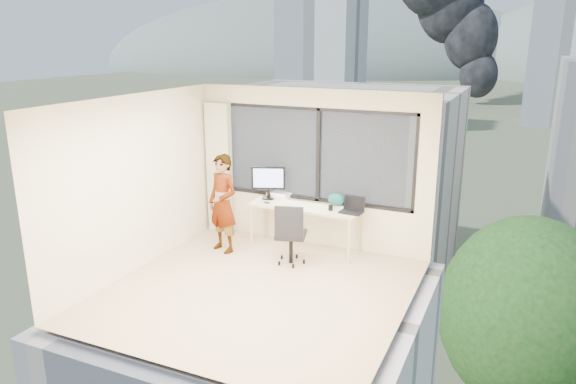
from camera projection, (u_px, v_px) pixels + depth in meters
The scene contains 24 objects.
floor at pixel (258, 290), 7.43m from camera, with size 4.00×4.00×0.01m, color tan.
ceiling at pixel (255, 101), 6.72m from camera, with size 4.00×4.00×0.01m, color white.
wall_front at pixel (164, 253), 5.32m from camera, with size 4.00×0.01×2.60m, color beige.
wall_left at pixel (136, 184), 7.87m from camera, with size 0.01×4.00×2.60m, color beige.
wall_right at pixel (408, 220), 6.29m from camera, with size 0.01×4.00×2.60m, color beige.
window_wall at pixel (316, 155), 8.75m from camera, with size 3.30×0.16×1.55m, color black, non-canonical shape.
curtain at pixel (219, 168), 9.45m from camera, with size 0.45×0.14×2.30m, color beige.
desk at pixel (305, 227), 8.79m from camera, with size 1.80×0.60×0.75m, color tan.
chair at pixel (291, 233), 8.20m from camera, with size 0.51×0.51×1.00m, color black, non-canonical shape.
person at pixel (223, 204), 8.61m from camera, with size 0.59×0.38×1.60m, color #2D2D33.
monitor at pixel (268, 182), 8.99m from camera, with size 0.56×0.12×0.56m, color black, non-canonical shape.
game_console at pixel (279, 195), 9.12m from camera, with size 0.33×0.28×0.08m, color white.
laptop at pixel (351, 206), 8.29m from camera, with size 0.35×0.37×0.23m, color black, non-canonical shape.
cellphone at pixel (267, 203), 8.82m from camera, with size 0.10×0.05×0.01m, color black.
pen_cup at pixel (331, 207), 8.43m from camera, with size 0.07×0.07×0.09m, color black.
handbag at pixel (336, 199), 8.65m from camera, with size 0.27×0.14×0.21m, color #0B443D.
exterior_ground at pixel (513, 122), 116.50m from camera, with size 400.00×400.00×0.04m, color #515B3D.
near_bldg_a at pixel (338, 186), 39.21m from camera, with size 16.00×12.00×14.00m, color #F2E3CA.
far_tower_a at pixel (322, 56), 104.53m from camera, with size 14.00×14.00×28.00m, color silver.
far_tower_b at pixel (563, 51), 109.21m from camera, with size 13.00×13.00×30.00m, color silver.
far_tower_d at pixel (309, 60), 163.44m from camera, with size 16.00×14.00×22.00m, color silver.
hill_a at pixel (322, 67), 339.18m from camera, with size 288.00×216.00×90.00m, color slate.
tree_a at pixel (199, 247), 35.79m from camera, with size 7.00×7.00×8.00m, color #1B4818, non-canonical shape.
tree_b at pixel (523, 334), 24.25m from camera, with size 7.60×7.60×9.00m, color #1B4818, non-canonical shape.
Camera 1 is at (3.15, -6.01, 3.35)m, focal length 33.49 mm.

